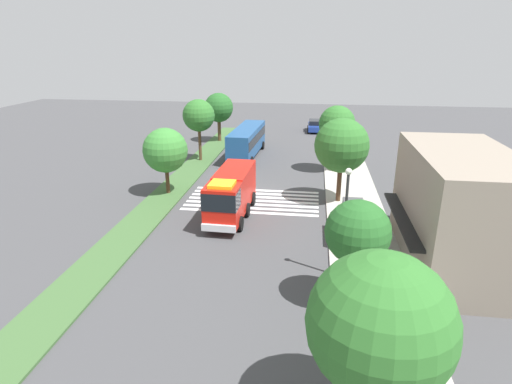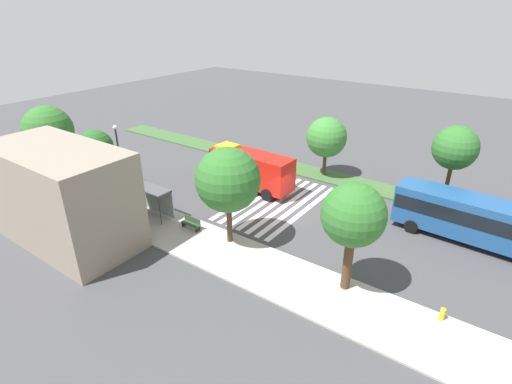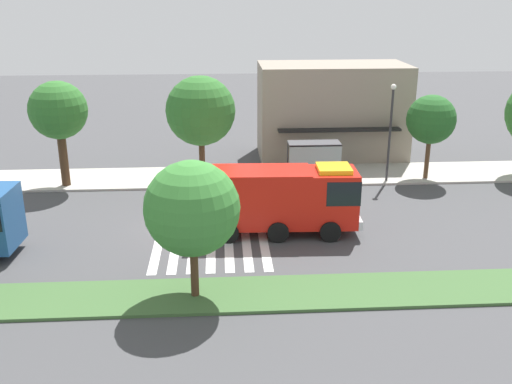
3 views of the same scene
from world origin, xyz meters
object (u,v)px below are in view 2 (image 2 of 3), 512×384
Objects in this scene: sidewalk_tree_far_east at (48,130)px; bench_near_shelter at (191,223)px; median_tree_west at (455,148)px; fire_hydrant at (442,314)px; sidewalk_tree_east at (95,148)px; fire_truck at (249,168)px; street_lamp at (119,156)px; bus_stop_shelter at (154,194)px; transit_bus at (475,217)px; median_tree_center at (327,137)px; sidewalk_tree_west at (228,180)px; sidewalk_tree_far_west at (353,216)px.

bench_near_shelter is at bearing 179.05° from sidewalk_tree_far_east.
fire_hydrant is at bearing 102.03° from median_tree_west.
sidewalk_tree_east is 0.84× the size of sidewalk_tree_far_east.
fire_truck is 1.30× the size of street_lamp.
median_tree_west is at bearing -133.84° from bench_near_shelter.
bus_stop_shelter is 0.52× the size of sidewalk_tree_far_east.
fire_truck is at bearing -83.59° from bench_near_shelter.
transit_bus is at bearing -159.85° from street_lamp.
sidewalk_tree_far_east is at bearing -161.99° from transit_bus.
median_tree_center is at bearing 163.38° from transit_bus.
sidewalk_tree_far_east reaches higher than bus_stop_shelter.
median_tree_center is (-12.30, -14.66, 0.10)m from street_lamp.
street_lamp is 0.96× the size of sidewalk_tree_far_east.
sidewalk_tree_west is at bearing -177.78° from bus_stop_shelter.
bus_stop_shelter is 5.00× the size of fire_hydrant.
bus_stop_shelter is 0.51× the size of median_tree_west.
sidewalk_tree_far_east is (15.20, -0.29, 2.60)m from bus_stop_shelter.
fire_hydrant is (-26.68, -0.10, -3.45)m from street_lamp.
fire_truck is at bearing -109.07° from bus_stop_shelter.
sidewalk_tree_west reaches higher than fire_hydrant.
sidewalk_tree_far_west reaches higher than fire_hydrant.
sidewalk_tree_far_west is at bearing 120.81° from median_tree_center.
sidewalk_tree_east is 30.41m from median_tree_west.
sidewalk_tree_far_east is 9.64× the size of fire_hydrant.
bus_stop_shelter is at bearing 72.77° from fire_truck.
street_lamp is (4.81, -0.69, 2.05)m from bus_stop_shelter.
bus_stop_shelter is at bearing -151.66° from transit_bus.
transit_bus is 3.14× the size of bus_stop_shelter.
fire_hydrant is (-17.87, -0.82, -0.10)m from bench_near_shelter.
transit_bus is 6.55m from median_tree_west.
sidewalk_tree_west is 15.09m from median_tree_center.
median_tree_center reaches higher than sidewalk_tree_east.
median_tree_west is at bearing -98.69° from sidewalk_tree_far_west.
sidewalk_tree_far_east is at bearing 0.00° from sidewalk_tree_east.
median_tree_west reaches higher than fire_hydrant.
transit_bus is at bearing 160.71° from median_tree_center.
sidewalk_tree_far_east is (31.67, -0.00, -0.56)m from sidewalk_tree_far_west.
street_lamp is at bearing 50.02° from median_tree_center.
sidewalk_tree_far_east reaches higher than street_lamp.
bench_near_shelter is at bearing 175.35° from street_lamp.
transit_bus is 6.86× the size of bench_near_shelter.
sidewalk_tree_far_west is 1.20× the size of sidewalk_tree_east.
sidewalk_tree_east is (24.09, -0.00, -0.88)m from sidewalk_tree_far_west.
sidewalk_tree_east is 0.82× the size of median_tree_west.
sidewalk_tree_west is (14.12, 10.11, 2.90)m from transit_bus.
street_lamp is at bearing 0.21° from fire_hydrant.
median_tree_west is (-26.40, -15.06, 1.05)m from sidewalk_tree_east.
sidewalk_tree_west is at bearing -174.84° from bench_near_shelter.
transit_bus is at bearing -173.02° from fire_truck.
sidewalk_tree_far_east is at bearing 33.58° from median_tree_center.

